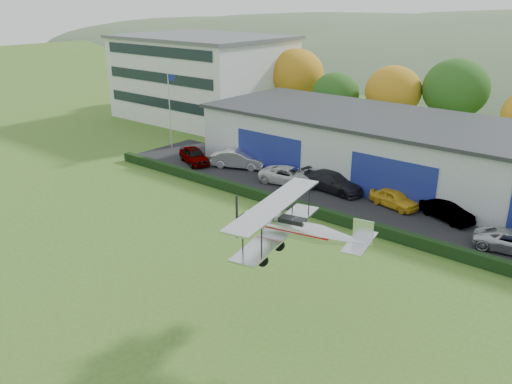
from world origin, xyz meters
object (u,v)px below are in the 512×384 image
Objects in this scene: biplane at (294,227)px; car_0 at (194,155)px; car_3 at (333,182)px; car_2 at (289,176)px; hangar at (425,154)px; car_5 at (447,211)px; office_block at (204,77)px; car_1 at (239,159)px; flagpole at (170,103)px; car_4 at (394,198)px.

car_0 is at bearing 133.86° from biplane.
car_0 is at bearing 103.40° from car_3.
car_3 is (3.79, 0.93, 0.08)m from car_2.
hangar is 5.24× the size of biplane.
car_5 is at bearing 74.64° from biplane.
office_block reaches higher than car_1.
hangar reaches higher than car_1.
flagpole is at bearing 91.07° from car_0.
car_0 reaches higher than car_2.
flagpole is 1.57× the size of car_1.
office_block is at bearing 70.06° from car_3.
flagpole reaches higher than car_4.
biplane reaches higher than car_2.
car_4 is 0.51× the size of biplane.
car_5 is at bearing -112.27° from car_1.
biplane reaches higher than hangar.
car_1 is 25.55m from biplane.
car_0 is at bearing 85.92° from car_2.
car_1 reaches higher than car_0.
car_3 reaches higher than car_5.
flagpole is (8.12, -13.00, -0.43)m from office_block.
car_4 is (5.44, -0.09, -0.12)m from car_3.
flagpole is at bearing -58.03° from office_block.
car_2 is at bearing 114.61° from biplane.
car_1 is at bearing -3.82° from flagpole.
flagpole reaches higher than hangar.
biplane is (28.41, -17.74, 0.40)m from flagpole.
flagpole reaches higher than car_5.
car_0 is (5.72, -2.36, -3.97)m from flagpole.
flagpole is 2.02× the size of car_4.
hangar is at bearing 56.44° from car_5.
car_0 is 27.76m from biplane.
office_block is 5.04× the size of car_5.
car_2 is (6.30, -0.65, -0.12)m from car_1.
car_3 is at bearing -1.09° from flagpole.
hangar reaches higher than car_4.
car_0 is at bearing 88.85° from car_1.
car_3 is at bearing -127.59° from hangar.
car_1 is 1.29× the size of car_4.
hangar is at bearing 86.45° from biplane.
car_5 is (37.54, -13.35, -4.49)m from office_block.
car_4 is 0.97× the size of car_5.
car_1 is at bearing 97.12° from car_3.
office_block is 47.74m from biplane.
office_block reaches higher than car_3.
car_2 is at bearing -119.09° from car_1.
office_block is 4.05× the size of car_1.
car_1 reaches higher than car_2.
car_4 is at bearing -61.08° from car_0.
car_5 is (19.52, 0.32, -0.17)m from car_1.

